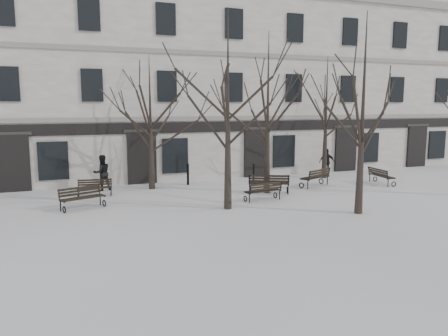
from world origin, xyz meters
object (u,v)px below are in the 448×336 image
bench_1 (269,183)px  bench_5 (381,175)px  tree_2 (364,90)px  bench_3 (95,187)px  bench_0 (82,197)px  bench_2 (264,191)px  tree_1 (228,86)px  bench_4 (316,177)px

bench_1 → bench_5: 7.03m
tree_2 → bench_3: tree_2 is taller
bench_0 → bench_2: bench_0 is taller
tree_1 → bench_3: size_ratio=4.96×
bench_0 → bench_3: bearing=53.3°
bench_5 → tree_1: bearing=108.9°
bench_1 → tree_2: bearing=133.8°
bench_2 → bench_5: bearing=-176.9°
bench_1 → bench_4: 3.34m
bench_0 → bench_4: 12.09m
bench_4 → bench_5: bearing=146.9°
bench_3 → bench_5: bench_5 is taller
tree_1 → bench_4: (6.25, 3.02, -4.62)m
bench_2 → bench_4: size_ratio=0.88×
tree_2 → bench_2: (-2.63, 3.45, -4.50)m
bench_3 → bench_5: size_ratio=0.90×
bench_3 → bench_5: 15.32m
bench_1 → bench_2: size_ratio=1.15×
bench_4 → bench_5: (3.79, -0.60, -0.05)m
tree_1 → bench_0: bearing=159.5°
tree_1 → bench_3: (-5.11, 4.71, -4.72)m
bench_2 → bench_0: bearing=-17.5°
tree_2 → bench_1: size_ratio=3.81×
bench_1 → bench_3: (-8.13, 2.50, -0.11)m
bench_0 → bench_5: 15.86m
tree_2 → bench_3: 13.05m
bench_5 → bench_3: bearing=86.8°
bench_0 → bench_4: bearing=-17.1°
tree_2 → bench_1: 6.75m
tree_1 → tree_2: bearing=-28.7°
tree_1 → bench_2: (2.09, 0.86, -4.68)m
tree_2 → bench_2: 6.25m
tree_1 → bench_4: size_ratio=4.00×
bench_4 → bench_0: bearing=-20.1°
bench_3 → bench_4: bench_4 is taller
bench_2 → bench_3: 8.16m
tree_1 → bench_3: 8.40m
bench_4 → bench_3: bearing=-32.6°
tree_1 → bench_2: bearing=22.3°
bench_1 → bench_4: size_ratio=1.01×
bench_5 → bench_2: bearing=106.5°
bench_0 → tree_1: bearing=-41.7°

